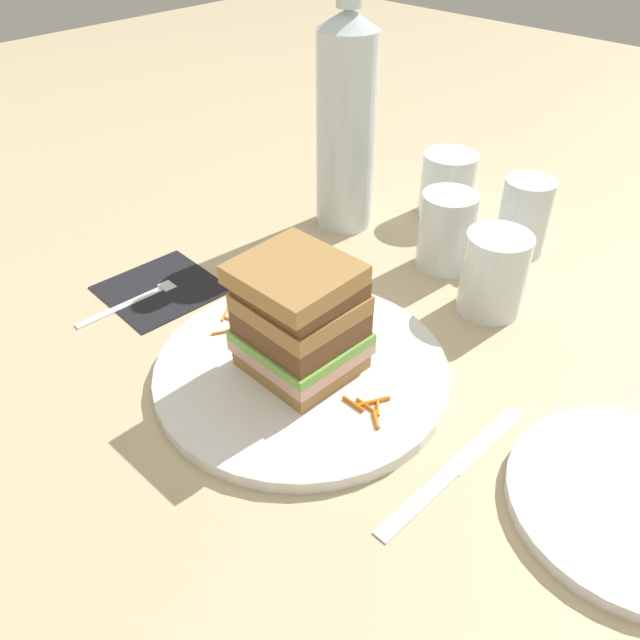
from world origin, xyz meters
TOP-DOWN VIEW (x-y plane):
  - ground_plane at (0.00, 0.00)m, footprint 3.00×3.00m
  - main_plate at (-0.00, -0.00)m, footprint 0.30×0.30m
  - sandwich at (-0.00, -0.00)m, footprint 0.11×0.10m
  - carrot_shred_0 at (-0.10, -0.00)m, footprint 0.03×0.01m
  - carrot_shred_1 at (-0.10, -0.02)m, footprint 0.01×0.02m
  - carrot_shred_2 at (-0.09, -0.00)m, footprint 0.03×0.01m
  - carrot_shred_3 at (-0.08, -0.01)m, footprint 0.02×0.02m
  - carrot_shred_4 at (-0.09, 0.02)m, footprint 0.02×0.02m
  - carrot_shred_5 at (-0.12, 0.00)m, footprint 0.01×0.02m
  - carrot_shred_6 at (-0.08, 0.01)m, footprint 0.01×0.03m
  - carrot_shred_7 at (-0.10, 0.01)m, footprint 0.02×0.01m
  - carrot_shred_8 at (-0.11, 0.01)m, footprint 0.02×0.03m
  - carrot_shred_9 at (0.09, 0.01)m, footprint 0.02×0.02m
  - carrot_shred_10 at (0.09, 0.01)m, footprint 0.02×0.03m
  - carrot_shred_11 at (0.09, -0.00)m, footprint 0.03×0.01m
  - carrot_shred_12 at (0.07, -0.01)m, footprint 0.03×0.00m
  - carrot_shred_13 at (0.10, -0.01)m, footprint 0.02×0.02m
  - napkin_dark at (-0.23, -0.01)m, footprint 0.13×0.13m
  - fork at (-0.23, -0.03)m, footprint 0.02×0.17m
  - knife at (0.18, 0.00)m, footprint 0.02×0.20m
  - juice_glass at (0.07, 0.23)m, footprint 0.07×0.07m
  - water_bottle at (-0.19, 0.27)m, footprint 0.08×0.08m
  - empty_tumbler_0 at (-0.10, 0.39)m, footprint 0.08×0.08m
  - empty_tumbler_1 at (0.03, 0.37)m, footprint 0.06×0.06m
  - empty_tumbler_2 at (-0.02, 0.27)m, footprint 0.07×0.07m
  - side_plate at (0.31, 0.07)m, footprint 0.20×0.20m

SIDE VIEW (x-z plane):
  - ground_plane at x=0.00m, z-range 0.00..0.00m
  - napkin_dark at x=-0.23m, z-range 0.00..0.00m
  - knife at x=0.18m, z-range 0.00..0.00m
  - fork at x=-0.23m, z-range 0.00..0.01m
  - side_plate at x=0.31m, z-range 0.00..0.01m
  - main_plate at x=0.00m, z-range 0.00..0.01m
  - carrot_shred_8 at x=-0.11m, z-range 0.01..0.02m
  - carrot_shred_0 at x=-0.10m, z-range 0.01..0.02m
  - carrot_shred_5 at x=-0.12m, z-range 0.01..0.02m
  - carrot_shred_7 at x=-0.10m, z-range 0.01..0.02m
  - carrot_shred_6 at x=-0.08m, z-range 0.01..0.02m
  - carrot_shred_1 at x=-0.10m, z-range 0.01..0.02m
  - carrot_shred_4 at x=-0.09m, z-range 0.01..0.02m
  - carrot_shred_11 at x=0.09m, z-range 0.01..0.02m
  - carrot_shred_9 at x=0.09m, z-range 0.01..0.02m
  - carrot_shred_3 at x=-0.08m, z-range 0.01..0.02m
  - carrot_shred_2 at x=-0.09m, z-range 0.01..0.02m
  - carrot_shred_12 at x=0.07m, z-range 0.01..0.02m
  - carrot_shred_13 at x=0.10m, z-range 0.01..0.02m
  - carrot_shred_10 at x=0.09m, z-range 0.01..0.02m
  - juice_glass at x=0.07m, z-range 0.00..0.09m
  - empty_tumbler_0 at x=-0.10m, z-range 0.00..0.09m
  - empty_tumbler_2 at x=-0.02m, z-range 0.00..0.10m
  - empty_tumbler_1 at x=0.03m, z-range 0.00..0.10m
  - sandwich at x=0.00m, z-range 0.01..0.13m
  - water_bottle at x=-0.19m, z-range -0.02..0.30m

